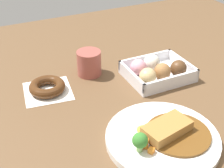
# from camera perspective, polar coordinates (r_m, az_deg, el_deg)

# --- Properties ---
(ground_plane) EXTENTS (1.60, 1.60, 0.00)m
(ground_plane) POSITION_cam_1_polar(r_m,az_deg,el_deg) (0.84, 8.08, -5.26)
(ground_plane) COLOR brown
(curry_plate) EXTENTS (0.27, 0.27, 0.07)m
(curry_plate) POSITION_cam_1_polar(r_m,az_deg,el_deg) (0.75, 9.30, -9.50)
(curry_plate) COLOR white
(curry_plate) RESTS_ON ground_plane
(donut_box) EXTENTS (0.19, 0.16, 0.06)m
(donut_box) POSITION_cam_1_polar(r_m,az_deg,el_deg) (0.97, 8.15, 2.36)
(donut_box) COLOR white
(donut_box) RESTS_ON ground_plane
(chocolate_ring_donut) EXTENTS (0.15, 0.15, 0.03)m
(chocolate_ring_donut) POSITION_cam_1_polar(r_m,az_deg,el_deg) (0.93, -11.75, -0.56)
(chocolate_ring_donut) COLOR white
(chocolate_ring_donut) RESTS_ON ground_plane
(coffee_mug) EXTENTS (0.08, 0.08, 0.08)m
(coffee_mug) POSITION_cam_1_polar(r_m,az_deg,el_deg) (0.98, -4.21, 3.85)
(coffee_mug) COLOR #9E4C42
(coffee_mug) RESTS_ON ground_plane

